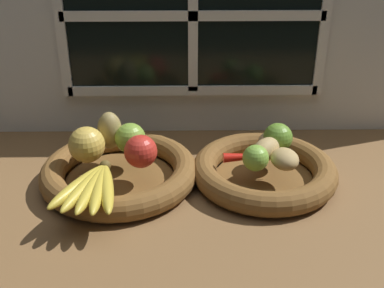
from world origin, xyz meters
TOP-DOWN VIEW (x-y plane):
  - ground_plane at (0.00, 0.00)cm, footprint 140.00×90.00cm
  - back_wall at (0.00, 29.77)cm, footprint 140.00×4.60cm
  - fruit_bowl_left at (-16.54, 2.29)cm, footprint 34.37×34.37cm
  - fruit_bowl_right at (15.28, 2.29)cm, footprint 31.85×31.85cm
  - apple_green_back at (-14.23, 6.48)cm, footprint 6.82×6.82cm
  - apple_red_right at (-11.42, 0.40)cm, footprint 7.03×7.03cm
  - apple_golden_left at (-23.10, 2.48)cm, footprint 7.82×7.82cm
  - pear_brown at (-18.98, 8.51)cm, footprint 6.97×7.00cm
  - banana_bunch_front at (-19.97, -10.34)cm, footprint 13.63×18.77cm
  - potato_small at (18.73, -1.16)cm, footprint 7.04×8.04cm
  - potato_back at (17.44, 7.03)cm, footprint 7.31×6.63cm
  - potato_large at (15.28, 2.29)cm, footprint 8.88×9.14cm
  - lime_near at (12.50, -1.89)cm, footprint 5.56×5.56cm
  - lime_far at (18.53, 6.46)cm, footprint 6.60×6.60cm
  - chili_pepper at (12.89, 1.98)cm, footprint 13.80×3.39cm

SIDE VIEW (x-z plane):
  - ground_plane at x=0.00cm, z-range -3.00..0.00cm
  - fruit_bowl_left at x=-16.54cm, z-range -0.18..5.15cm
  - fruit_bowl_right at x=15.28cm, z-range -0.17..5.15cm
  - chili_pepper at x=12.89cm, z-range 5.33..7.45cm
  - banana_bunch_front at x=-19.97cm, z-range 5.33..7.98cm
  - potato_small at x=18.73cm, z-range 5.33..9.50cm
  - potato_back at x=17.44cm, z-range 5.33..9.62cm
  - potato_large at x=15.28cm, z-range 5.33..10.34cm
  - lime_near at x=12.50cm, z-range 5.33..10.88cm
  - lime_far at x=18.53cm, z-range 5.33..11.92cm
  - apple_green_back at x=-14.23cm, z-range 5.33..12.15cm
  - apple_red_right at x=-11.42cm, z-range 5.33..12.35cm
  - apple_golden_left at x=-23.10cm, z-range 5.33..13.14cm
  - pear_brown at x=-18.98cm, z-range 5.33..14.08cm
  - back_wall at x=0.00cm, z-range 0.38..55.38cm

